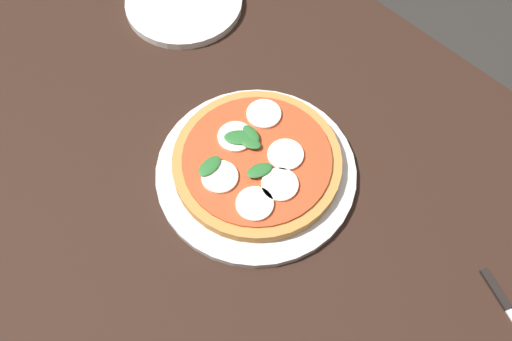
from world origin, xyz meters
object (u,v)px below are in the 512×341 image
Objects in this scene: serving_tray at (256,172)px; plate_white at (184,3)px; knife at (507,307)px; dining_table at (199,194)px; pizza at (257,161)px.

plate_white reaches higher than serving_tray.
dining_table is at bearing -161.67° from knife.
serving_tray is (0.08, 0.06, 0.12)m from dining_table.
pizza is at bearing -166.65° from knife.
knife is (0.38, 0.10, -0.00)m from serving_tray.
plate_white is (-0.26, 0.21, 0.12)m from dining_table.
pizza is (0.08, 0.06, 0.13)m from dining_table.
dining_table is at bearing -141.33° from pizza.
pizza is 1.75× the size of knife.
pizza reaches higher than knife.
knife is at bearing 13.35° from pizza.
dining_table is 0.36m from plate_white.
pizza is at bearing 38.67° from dining_table.
knife is (0.73, -0.05, -0.00)m from plate_white.
dining_table is 0.15m from serving_tray.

